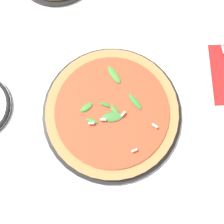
# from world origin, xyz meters

# --- Properties ---
(ground_plane) EXTENTS (6.00, 6.00, 0.00)m
(ground_plane) POSITION_xyz_m (0.00, 0.00, 0.00)
(ground_plane) COLOR white
(pizza_arugula_main) EXTENTS (0.32, 0.32, 0.05)m
(pizza_arugula_main) POSITION_xyz_m (-0.00, 0.04, 0.02)
(pizza_arugula_main) COLOR black
(pizza_arugula_main) RESTS_ON ground_plane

